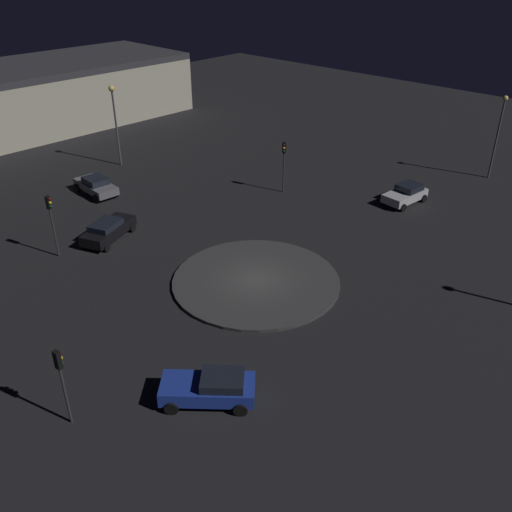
{
  "coord_description": "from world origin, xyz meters",
  "views": [
    {
      "loc": [
        -21.86,
        -20.24,
        18.92
      ],
      "look_at": [
        0.0,
        0.0,
        1.9
      ],
      "focal_mm": 38.87,
      "sensor_mm": 36.0,
      "label": 1
    }
  ],
  "objects_px": {
    "car_silver": "(406,194)",
    "streetlamp_north_near": "(114,110)",
    "car_black": "(108,230)",
    "car_blue": "(210,388)",
    "streetlamp_east": "(499,128)",
    "traffic_light_west": "(61,373)",
    "store_building": "(18,99)",
    "car_grey": "(96,185)",
    "traffic_light_northeast": "(284,157)",
    "traffic_light_northwest": "(51,214)"
  },
  "relations": [
    {
      "from": "car_grey",
      "to": "streetlamp_north_near",
      "type": "relative_size",
      "value": 0.62
    },
    {
      "from": "car_black",
      "to": "car_grey",
      "type": "bearing_deg",
      "value": 41.41
    },
    {
      "from": "traffic_light_northeast",
      "to": "traffic_light_west",
      "type": "relative_size",
      "value": 1.09
    },
    {
      "from": "streetlamp_east",
      "to": "traffic_light_west",
      "type": "bearing_deg",
      "value": 177.84
    },
    {
      "from": "traffic_light_northeast",
      "to": "streetlamp_east",
      "type": "distance_m",
      "value": 19.34
    },
    {
      "from": "traffic_light_northwest",
      "to": "streetlamp_east",
      "type": "xyz_separation_m",
      "value": [
        34.38,
        -15.7,
        1.45
      ]
    },
    {
      "from": "car_grey",
      "to": "traffic_light_northeast",
      "type": "relative_size",
      "value": 1.05
    },
    {
      "from": "car_blue",
      "to": "traffic_light_west",
      "type": "distance_m",
      "value": 6.68
    },
    {
      "from": "traffic_light_west",
      "to": "traffic_light_northwest",
      "type": "bearing_deg",
      "value": 54.36
    },
    {
      "from": "car_black",
      "to": "car_silver",
      "type": "height_order",
      "value": "car_silver"
    },
    {
      "from": "car_grey",
      "to": "traffic_light_west",
      "type": "bearing_deg",
      "value": -31.12
    },
    {
      "from": "traffic_light_west",
      "to": "streetlamp_north_near",
      "type": "bearing_deg",
      "value": 43.43
    },
    {
      "from": "car_black",
      "to": "store_building",
      "type": "relative_size",
      "value": 0.12
    },
    {
      "from": "car_blue",
      "to": "car_silver",
      "type": "relative_size",
      "value": 1.1
    },
    {
      "from": "car_grey",
      "to": "streetlamp_north_near",
      "type": "distance_m",
      "value": 8.42
    },
    {
      "from": "traffic_light_northwest",
      "to": "store_building",
      "type": "xyz_separation_m",
      "value": [
        12.72,
        29.75,
        0.26
      ]
    },
    {
      "from": "traffic_light_northwest",
      "to": "streetlamp_east",
      "type": "height_order",
      "value": "streetlamp_east"
    },
    {
      "from": "car_grey",
      "to": "traffic_light_west",
      "type": "xyz_separation_m",
      "value": [
        -15.37,
        -21.49,
        2.11
      ]
    },
    {
      "from": "traffic_light_northeast",
      "to": "store_building",
      "type": "height_order",
      "value": "store_building"
    },
    {
      "from": "traffic_light_northeast",
      "to": "traffic_light_west",
      "type": "bearing_deg",
      "value": -12.91
    },
    {
      "from": "car_blue",
      "to": "streetlamp_north_near",
      "type": "distance_m",
      "value": 33.78
    },
    {
      "from": "streetlamp_north_near",
      "to": "traffic_light_northwest",
      "type": "bearing_deg",
      "value": -138.74
    },
    {
      "from": "store_building",
      "to": "streetlamp_north_near",
      "type": "bearing_deg",
      "value": 93.78
    },
    {
      "from": "car_grey",
      "to": "car_silver",
      "type": "height_order",
      "value": "same"
    },
    {
      "from": "car_silver",
      "to": "streetlamp_north_near",
      "type": "bearing_deg",
      "value": -59.99
    },
    {
      "from": "car_silver",
      "to": "traffic_light_northeast",
      "type": "xyz_separation_m",
      "value": [
        -5.16,
        8.85,
        2.36
      ]
    },
    {
      "from": "traffic_light_west",
      "to": "store_building",
      "type": "height_order",
      "value": "store_building"
    },
    {
      "from": "car_blue",
      "to": "car_black",
      "type": "bearing_deg",
      "value": -60.5
    },
    {
      "from": "traffic_light_northwest",
      "to": "traffic_light_west",
      "type": "xyz_separation_m",
      "value": [
        -7.52,
        -14.12,
        -0.27
      ]
    },
    {
      "from": "car_blue",
      "to": "traffic_light_west",
      "type": "height_order",
      "value": "traffic_light_west"
    },
    {
      "from": "car_grey",
      "to": "traffic_light_west",
      "type": "distance_m",
      "value": 26.51
    },
    {
      "from": "car_black",
      "to": "streetlamp_east",
      "type": "bearing_deg",
      "value": -47.57
    },
    {
      "from": "car_black",
      "to": "car_blue",
      "type": "height_order",
      "value": "car_blue"
    },
    {
      "from": "car_blue",
      "to": "store_building",
      "type": "bearing_deg",
      "value": -58.65
    },
    {
      "from": "streetlamp_east",
      "to": "store_building",
      "type": "relative_size",
      "value": 0.19
    },
    {
      "from": "traffic_light_northwest",
      "to": "store_building",
      "type": "distance_m",
      "value": 32.35
    },
    {
      "from": "car_grey",
      "to": "streetlamp_east",
      "type": "bearing_deg",
      "value": 53.44
    },
    {
      "from": "car_black",
      "to": "traffic_light_west",
      "type": "height_order",
      "value": "traffic_light_west"
    },
    {
      "from": "streetlamp_north_near",
      "to": "streetlamp_east",
      "type": "xyz_separation_m",
      "value": [
        20.93,
        -27.5,
        -0.65
      ]
    },
    {
      "from": "streetlamp_east",
      "to": "car_black",
      "type": "bearing_deg",
      "value": 153.52
    },
    {
      "from": "car_black",
      "to": "car_silver",
      "type": "bearing_deg",
      "value": -52.52
    },
    {
      "from": "streetlamp_north_near",
      "to": "traffic_light_west",
      "type": "bearing_deg",
      "value": -128.97
    },
    {
      "from": "car_silver",
      "to": "traffic_light_northwest",
      "type": "xyz_separation_m",
      "value": [
        -24.17,
        12.92,
        2.39
      ]
    },
    {
      "from": "car_grey",
      "to": "traffic_light_northwest",
      "type": "bearing_deg",
      "value": -42.35
    },
    {
      "from": "car_grey",
      "to": "traffic_light_northwest",
      "type": "xyz_separation_m",
      "value": [
        -7.85,
        -7.37,
        2.39
      ]
    },
    {
      "from": "car_blue",
      "to": "streetlamp_north_near",
      "type": "xyz_separation_m",
      "value": [
        15.77,
        29.54,
        4.48
      ]
    },
    {
      "from": "car_grey",
      "to": "car_silver",
      "type": "relative_size",
      "value": 1.14
    },
    {
      "from": "car_silver",
      "to": "store_building",
      "type": "relative_size",
      "value": 0.11
    },
    {
      "from": "store_building",
      "to": "traffic_light_northwest",
      "type": "bearing_deg",
      "value": 68.31
    },
    {
      "from": "car_blue",
      "to": "car_grey",
      "type": "height_order",
      "value": "car_grey"
    }
  ]
}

